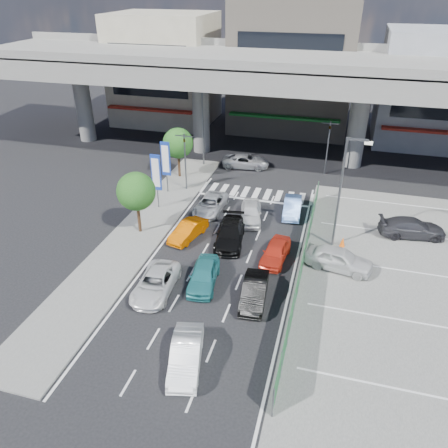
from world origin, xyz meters
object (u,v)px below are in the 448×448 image
(taxi_teal_mid, at_px, (204,275))
(taxi_orange_left, at_px, (188,231))
(crossing_wagon_silver, at_px, (246,161))
(taxi_orange_right, at_px, (275,252))
(street_lamp_right, at_px, (344,185))
(tree_near, at_px, (136,192))
(traffic_cone, at_px, (343,242))
(parked_sedan_white, at_px, (339,259))
(kei_truck_front_right, at_px, (292,207))
(sedan_black_mid, at_px, (230,234))
(sedan_white_mid_left, at_px, (156,283))
(wagon_silver_front_left, at_px, (211,204))
(parked_sedan_dgrey, at_px, (412,228))
(hatch_black_mid_right, at_px, (254,292))
(tree_far, at_px, (178,143))
(signboard_far, at_px, (166,160))
(hatch_white_back_mid, at_px, (186,355))
(sedan_white_front_mid, at_px, (251,212))
(street_lamp_left, at_px, (204,119))
(traffic_light_right, at_px, (329,135))

(taxi_teal_mid, xyz_separation_m, taxi_orange_left, (-2.79, 4.97, -0.08))
(crossing_wagon_silver, bearing_deg, taxi_orange_right, -167.68)
(street_lamp_right, relative_size, tree_near, 1.67)
(tree_near, distance_m, taxi_teal_mid, 8.52)
(street_lamp_right, height_order, traffic_cone, street_lamp_right)
(taxi_teal_mid, distance_m, parked_sedan_white, 8.87)
(kei_truck_front_right, bearing_deg, sedan_black_mid, -128.51)
(taxi_orange_left, relative_size, parked_sedan_white, 0.85)
(taxi_orange_left, relative_size, sedan_black_mid, 0.78)
(sedan_white_mid_left, height_order, taxi_orange_right, taxi_orange_right)
(tree_near, xyz_separation_m, taxi_orange_right, (10.37, -0.90, -2.74))
(taxi_orange_left, relative_size, crossing_wagon_silver, 0.80)
(wagon_silver_front_left, distance_m, parked_sedan_dgrey, 15.42)
(taxi_teal_mid, bearing_deg, hatch_black_mid_right, -19.00)
(wagon_silver_front_left, bearing_deg, tree_far, 131.73)
(tree_far, bearing_deg, traffic_cone, -28.85)
(tree_near, height_order, taxi_orange_left, tree_near)
(tree_near, xyz_separation_m, hatch_black_mid_right, (9.89, -5.46, -2.73))
(signboard_far, distance_m, crossing_wagon_silver, 9.59)
(tree_far, relative_size, hatch_white_back_mid, 1.17)
(signboard_far, distance_m, parked_sedan_dgrey, 20.35)
(sedan_black_mid, distance_m, crossing_wagon_silver, 14.28)
(taxi_orange_right, bearing_deg, crossing_wagon_silver, 115.35)
(signboard_far, relative_size, traffic_cone, 6.30)
(taxi_orange_right, bearing_deg, signboard_far, 149.60)
(hatch_black_mid_right, bearing_deg, signboard_far, 125.26)
(hatch_black_mid_right, relative_size, sedan_white_front_mid, 0.98)
(tree_far, height_order, hatch_white_back_mid, tree_far)
(taxi_teal_mid, relative_size, taxi_orange_left, 1.09)
(street_lamp_left, distance_m, wagon_silver_front_left, 10.77)
(traffic_light_right, xyz_separation_m, street_lamp_left, (-11.83, -1.00, 0.83))
(hatch_white_back_mid, height_order, taxi_orange_right, hatch_white_back_mid)
(street_lamp_right, bearing_deg, sedan_black_mid, -168.15)
(tree_near, xyz_separation_m, traffic_cone, (14.69, 1.97, -2.95))
(hatch_black_mid_right, bearing_deg, crossing_wagon_silver, 99.59)
(sedan_black_mid, relative_size, wagon_silver_front_left, 1.08)
(signboard_far, distance_m, traffic_cone, 16.30)
(street_lamp_right, height_order, tree_far, street_lamp_right)
(taxi_orange_right, xyz_separation_m, wagon_silver_front_left, (-6.29, 5.58, -0.03))
(sedan_black_mid, distance_m, parked_sedan_white, 7.78)
(sedan_black_mid, xyz_separation_m, taxi_orange_right, (3.53, -1.36, -0.05))
(taxi_teal_mid, relative_size, wagon_silver_front_left, 0.92)
(sedan_white_mid_left, relative_size, sedan_black_mid, 0.95)
(tree_far, distance_m, sedan_black_mid, 12.90)
(wagon_silver_front_left, xyz_separation_m, parked_sedan_white, (10.42, -5.54, 0.20))
(taxi_teal_mid, distance_m, sedan_black_mid, 5.23)
(sedan_white_mid_left, bearing_deg, hatch_black_mid_right, 3.58)
(street_lamp_right, relative_size, sedan_black_mid, 1.68)
(tree_near, distance_m, sedan_black_mid, 7.36)
(taxi_teal_mid, xyz_separation_m, crossing_wagon_silver, (-1.80, 19.35, -0.04))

